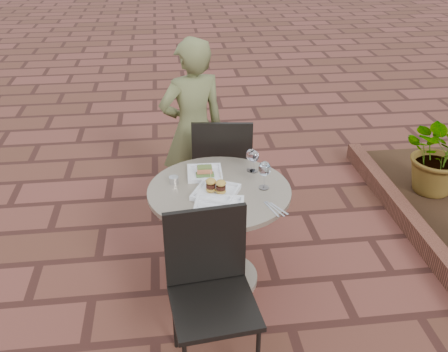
{
  "coord_description": "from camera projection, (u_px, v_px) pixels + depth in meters",
  "views": [
    {
      "loc": [
        -0.27,
        -2.59,
        2.31
      ],
      "look_at": [
        0.06,
        0.09,
        0.82
      ],
      "focal_mm": 40.0,
      "sensor_mm": 36.0,
      "label": 1
    }
  ],
  "objects": [
    {
      "name": "wine_glass_mid",
      "position": [
        251.0,
        155.0,
        3.28
      ],
      "size": [
        0.07,
        0.07,
        0.16
      ],
      "color": "white",
      "rests_on": "cafe_table"
    },
    {
      "name": "diner",
      "position": [
        193.0,
        130.0,
        3.92
      ],
      "size": [
        0.62,
        0.5,
        1.46
      ],
      "primitive_type": "imported",
      "rotation": [
        0.0,
        0.0,
        3.46
      ],
      "color": "brown",
      "rests_on": "ground"
    },
    {
      "name": "wine_glass_far",
      "position": [
        254.0,
        157.0,
        3.27
      ],
      "size": [
        0.06,
        0.06,
        0.15
      ],
      "color": "white",
      "rests_on": "cafe_table"
    },
    {
      "name": "cutlery_set",
      "position": [
        275.0,
        209.0,
        2.91
      ],
      "size": [
        0.15,
        0.2,
        0.0
      ],
      "primitive_type": null,
      "rotation": [
        0.0,
        0.0,
        0.42
      ],
      "color": "silver",
      "rests_on": "cafe_table"
    },
    {
      "name": "cafe_table",
      "position": [
        219.0,
        222.0,
        3.24
      ],
      "size": [
        0.9,
        0.9,
        0.73
      ],
      "color": "gray",
      "rests_on": "ground"
    },
    {
      "name": "potted_plant_a",
      "position": [
        442.0,
        153.0,
        4.25
      ],
      "size": [
        0.79,
        0.73,
        0.74
      ],
      "primitive_type": "imported",
      "rotation": [
        0.0,
        0.0,
        -0.25
      ],
      "color": "#33662D",
      "rests_on": "mulch_bed"
    },
    {
      "name": "planter_curb",
      "position": [
        421.0,
        236.0,
        3.79
      ],
      "size": [
        0.12,
        3.0,
        0.15
      ],
      "primitive_type": "cube",
      "color": "brown",
      "rests_on": "ground"
    },
    {
      "name": "plate_tuna",
      "position": [
        218.0,
        209.0,
        2.88
      ],
      "size": [
        0.34,
        0.34,
        0.03
      ],
      "rotation": [
        0.0,
        0.0,
        -0.2
      ],
      "color": "white",
      "rests_on": "cafe_table"
    },
    {
      "name": "ground",
      "position": [
        217.0,
        288.0,
        3.39
      ],
      "size": [
        60.0,
        60.0,
        0.0
      ],
      "primitive_type": "plane",
      "color": "brown",
      "rests_on": "ground"
    },
    {
      "name": "chair_near",
      "position": [
        210.0,
        280.0,
        2.64
      ],
      "size": [
        0.49,
        0.49,
        0.93
      ],
      "rotation": [
        0.0,
        0.0,
        0.11
      ],
      "color": "black",
      "rests_on": "ground"
    },
    {
      "name": "steel_ramekin",
      "position": [
        174.0,
        180.0,
        3.17
      ],
      "size": [
        0.07,
        0.07,
        0.05
      ],
      "primitive_type": "cylinder",
      "rotation": [
        0.0,
        0.0,
        -0.17
      ],
      "color": "silver",
      "rests_on": "cafe_table"
    },
    {
      "name": "wine_glass_right",
      "position": [
        265.0,
        170.0,
        3.07
      ],
      "size": [
        0.08,
        0.08,
        0.18
      ],
      "color": "white",
      "rests_on": "cafe_table"
    },
    {
      "name": "plate_sliders",
      "position": [
        216.0,
        190.0,
        3.05
      ],
      "size": [
        0.33,
        0.33,
        0.16
      ],
      "rotation": [
        0.0,
        0.0,
        -0.46
      ],
      "color": "white",
      "rests_on": "cafe_table"
    },
    {
      "name": "plate_salmon",
      "position": [
        205.0,
        172.0,
        3.27
      ],
      "size": [
        0.23,
        0.23,
        0.06
      ],
      "rotation": [
        0.0,
        0.0,
        -0.04
      ],
      "color": "white",
      "rests_on": "cafe_table"
    },
    {
      "name": "chair_far",
      "position": [
        222.0,
        164.0,
        3.81
      ],
      "size": [
        0.49,
        0.49,
        0.93
      ],
      "rotation": [
        0.0,
        0.0,
        3.02
      ],
      "color": "black",
      "rests_on": "ground"
    }
  ]
}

